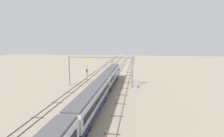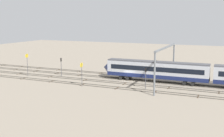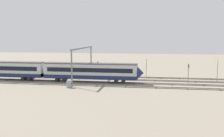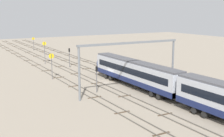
# 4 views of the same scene
# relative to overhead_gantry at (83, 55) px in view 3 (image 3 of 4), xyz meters

# --- Properties ---
(ground_plane) EXTENTS (210.35, 210.35, 0.00)m
(ground_plane) POSITION_rel_overhead_gantry_xyz_m (8.91, -0.41, -6.63)
(ground_plane) COLOR gray
(track_near_foreground) EXTENTS (194.35, 2.40, 0.16)m
(track_near_foreground) POSITION_rel_overhead_gantry_xyz_m (8.91, -7.36, -6.56)
(track_near_foreground) COLOR #59544C
(track_near_foreground) RESTS_ON ground
(track_with_train) EXTENTS (194.35, 2.40, 0.16)m
(track_with_train) POSITION_rel_overhead_gantry_xyz_m (8.91, -2.73, -6.56)
(track_with_train) COLOR #59544C
(track_with_train) RESTS_ON ground
(track_middle) EXTENTS (194.35, 2.40, 0.16)m
(track_middle) POSITION_rel_overhead_gantry_xyz_m (8.91, 1.91, -6.55)
(track_middle) COLOR #59544C
(track_middle) RESTS_ON ground
(track_second_far) EXTENTS (194.35, 2.40, 0.16)m
(track_second_far) POSITION_rel_overhead_gantry_xyz_m (8.91, 6.55, -6.55)
(track_second_far) COLOR #59544C
(track_second_far) RESTS_ON ground
(overhead_gantry) EXTENTS (0.40, 19.33, 8.75)m
(overhead_gantry) POSITION_rel_overhead_gantry_xyz_m (0.00, 0.00, 0.00)
(overhead_gantry) COLOR slate
(overhead_gantry) RESTS_ON ground
(speed_sign_near_foreground) EXTENTS (0.14, 1.03, 5.91)m
(speed_sign_near_foreground) POSITION_rel_overhead_gantry_xyz_m (35.20, 3.88, -2.74)
(speed_sign_near_foreground) COLOR #4C4C51
(speed_sign_near_foreground) RESTS_ON ground
(speed_sign_far_trackside) EXTENTS (0.14, 1.07, 5.33)m
(speed_sign_far_trackside) POSITION_rel_overhead_gantry_xyz_m (16.68, 8.18, -3.05)
(speed_sign_far_trackside) COLOR #4C4C51
(speed_sign_far_trackside) RESTS_ON ground
(signal_light_trackside_approach) EXTENTS (0.31, 0.32, 4.57)m
(signal_light_trackside_approach) POSITION_rel_overhead_gantry_xyz_m (3.10, 4.81, -3.63)
(signal_light_trackside_approach) COLOR #4C4C51
(signal_light_trackside_approach) RESTS_ON ground
(signal_light_trackside_departure) EXTENTS (0.31, 0.32, 4.75)m
(signal_light_trackside_departure) POSITION_rel_overhead_gantry_xyz_m (27.37, 0.07, -3.53)
(signal_light_trackside_departure) COLOR #4C4C51
(signal_light_trackside_departure) RESTS_ON ground
(relay_cabinet) EXTENTS (1.07, 0.70, 1.61)m
(relay_cabinet) POSITION_rel_overhead_gantry_xyz_m (-0.31, -10.47, -5.82)
(relay_cabinet) COLOR gray
(relay_cabinet) RESTS_ON ground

